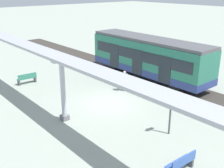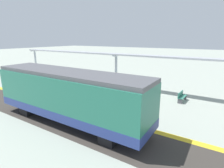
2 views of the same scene
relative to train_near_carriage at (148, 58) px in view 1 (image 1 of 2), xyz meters
The scene contains 10 objects.
ground_plane 6.27m from the train_near_carriage, 18.51° to the left, with size 176.00×176.00×0.00m, color #9AA396.
tactile_edge_strip 3.21m from the train_near_carriage, 46.10° to the left, with size 0.48×37.92×0.01m, color gold.
trackbed 2.64m from the train_near_carriage, 90.19° to the left, with size 3.20×49.92×0.01m, color #38332D.
train_near_carriage is the anchor object (origin of this frame).
canopy_pillar_second 9.55m from the train_near_carriage, 12.36° to the left, with size 1.10×0.44×3.67m.
canopy_beam 9.70m from the train_near_carriage, 11.20° to the left, with size 1.20×30.50×0.16m, color #A8AAB2.
bench_near_end 9.98m from the train_near_carriage, 33.16° to the right, with size 1.52×0.52×0.86m.
bench_mid_platform 12.53m from the train_near_carriage, 49.29° to the left, with size 1.51×0.49×0.86m.
platform_info_sign 9.22m from the train_near_carriage, 49.92° to the left, with size 0.56×0.10×2.20m.
passenger_waiting_near_edge 3.62m from the train_near_carriage, 13.44° to the left, with size 0.49×0.33×1.56m.
Camera 1 is at (11.05, 13.16, 7.52)m, focal length 44.54 mm.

